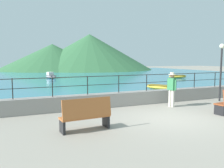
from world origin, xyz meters
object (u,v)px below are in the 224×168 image
at_px(lamp_post, 221,63).
at_px(boat_3, 51,76).
at_px(person_walking, 172,88).
at_px(boat_4, 178,76).
at_px(boat_0, 160,87).
at_px(bench_main, 86,114).

height_order(lamp_post, boat_3, lamp_post).
bearing_deg(person_walking, boat_4, 49.56).
height_order(lamp_post, boat_0, lamp_post).
height_order(bench_main, boat_0, bench_main).
relative_size(bench_main, boat_4, 0.70).
height_order(person_walking, boat_0, person_walking).
relative_size(boat_3, boat_4, 0.99).
relative_size(lamp_post, boat_0, 1.34).
height_order(person_walking, boat_3, person_walking).
bearing_deg(boat_4, person_walking, -130.44).
bearing_deg(boat_3, boat_4, -22.58).
xyz_separation_m(person_walking, boat_3, (-2.68, 20.18, -0.65)).
distance_m(person_walking, lamp_post, 3.80).
bearing_deg(person_walking, boat_0, 59.42).
relative_size(person_walking, lamp_post, 0.53).
distance_m(bench_main, lamp_post, 9.21).
distance_m(bench_main, boat_4, 23.59).
height_order(person_walking, lamp_post, lamp_post).
bearing_deg(boat_0, lamp_post, -86.54).
bearing_deg(bench_main, boat_3, 83.61).
bearing_deg(person_walking, lamp_post, 3.26).
bearing_deg(bench_main, lamp_post, 14.69).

